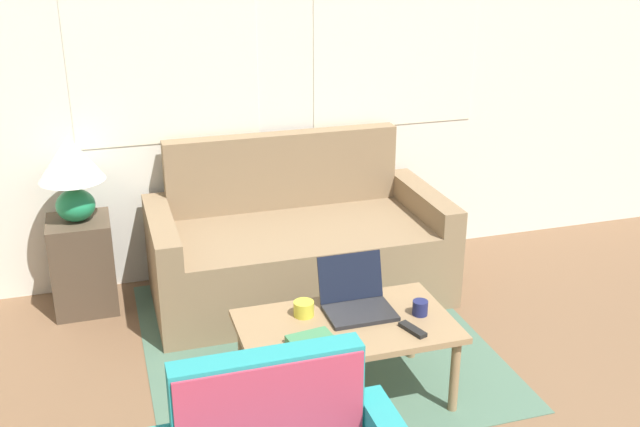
{
  "coord_description": "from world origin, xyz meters",
  "views": [
    {
      "loc": [
        -1.24,
        -0.44,
        2.15
      ],
      "look_at": [
        -0.18,
        2.98,
        0.75
      ],
      "focal_mm": 42.0,
      "sensor_mm": 36.0,
      "label": 1
    }
  ],
  "objects_px": {
    "coffee_table": "(346,332)",
    "cup_yellow": "(420,308)",
    "couch": "(297,249)",
    "tv_remote": "(413,330)",
    "cup_navy": "(304,309)",
    "book_red": "(312,343)",
    "table_lamp": "(71,168)",
    "laptop": "(356,299)"
  },
  "relations": [
    {
      "from": "coffee_table",
      "to": "cup_yellow",
      "type": "height_order",
      "value": "cup_yellow"
    },
    {
      "from": "couch",
      "to": "coffee_table",
      "type": "distance_m",
      "value": 1.16
    },
    {
      "from": "couch",
      "to": "tv_remote",
      "type": "distance_m",
      "value": 1.33
    },
    {
      "from": "cup_navy",
      "to": "book_red",
      "type": "distance_m",
      "value": 0.28
    },
    {
      "from": "book_red",
      "to": "tv_remote",
      "type": "height_order",
      "value": "book_red"
    },
    {
      "from": "cup_navy",
      "to": "book_red",
      "type": "height_order",
      "value": "cup_navy"
    },
    {
      "from": "couch",
      "to": "book_red",
      "type": "height_order",
      "value": "couch"
    },
    {
      "from": "table_lamp",
      "to": "book_red",
      "type": "bearing_deg",
      "value": -56.57
    },
    {
      "from": "cup_yellow",
      "to": "book_red",
      "type": "height_order",
      "value": "cup_yellow"
    },
    {
      "from": "laptop",
      "to": "cup_yellow",
      "type": "bearing_deg",
      "value": -26.68
    },
    {
      "from": "table_lamp",
      "to": "coffee_table",
      "type": "distance_m",
      "value": 1.84
    },
    {
      "from": "table_lamp",
      "to": "book_red",
      "type": "distance_m",
      "value": 1.81
    },
    {
      "from": "laptop",
      "to": "tv_remote",
      "type": "relative_size",
      "value": 2.05
    },
    {
      "from": "table_lamp",
      "to": "cup_yellow",
      "type": "distance_m",
      "value": 2.08
    },
    {
      "from": "coffee_table",
      "to": "laptop",
      "type": "distance_m",
      "value": 0.18
    },
    {
      "from": "couch",
      "to": "laptop",
      "type": "height_order",
      "value": "couch"
    },
    {
      "from": "cup_navy",
      "to": "tv_remote",
      "type": "bearing_deg",
      "value": -33.77
    },
    {
      "from": "book_red",
      "to": "laptop",
      "type": "bearing_deg",
      "value": 41.16
    },
    {
      "from": "laptop",
      "to": "book_red",
      "type": "distance_m",
      "value": 0.4
    },
    {
      "from": "table_lamp",
      "to": "couch",
      "type": "bearing_deg",
      "value": -7.61
    },
    {
      "from": "couch",
      "to": "book_red",
      "type": "distance_m",
      "value": 1.33
    },
    {
      "from": "laptop",
      "to": "cup_navy",
      "type": "bearing_deg",
      "value": 176.29
    },
    {
      "from": "cup_yellow",
      "to": "laptop",
      "type": "bearing_deg",
      "value": 153.32
    },
    {
      "from": "tv_remote",
      "to": "table_lamp",
      "type": "bearing_deg",
      "value": 134.25
    },
    {
      "from": "table_lamp",
      "to": "coffee_table",
      "type": "bearing_deg",
      "value": -48.32
    },
    {
      "from": "laptop",
      "to": "tv_remote",
      "type": "xyz_separation_m",
      "value": [
        0.18,
        -0.27,
        -0.05
      ]
    },
    {
      "from": "cup_yellow",
      "to": "coffee_table",
      "type": "bearing_deg",
      "value": 176.44
    },
    {
      "from": "laptop",
      "to": "book_red",
      "type": "height_order",
      "value": "laptop"
    },
    {
      "from": "cup_yellow",
      "to": "book_red",
      "type": "distance_m",
      "value": 0.58
    },
    {
      "from": "coffee_table",
      "to": "cup_navy",
      "type": "relative_size",
      "value": 10.23
    },
    {
      "from": "couch",
      "to": "laptop",
      "type": "relative_size",
      "value": 5.46
    },
    {
      "from": "cup_yellow",
      "to": "couch",
      "type": "bearing_deg",
      "value": 103.65
    },
    {
      "from": "tv_remote",
      "to": "cup_navy",
      "type": "bearing_deg",
      "value": 146.23
    },
    {
      "from": "cup_navy",
      "to": "cup_yellow",
      "type": "relative_size",
      "value": 1.34
    },
    {
      "from": "laptop",
      "to": "tv_remote",
      "type": "bearing_deg",
      "value": -57.16
    },
    {
      "from": "tv_remote",
      "to": "laptop",
      "type": "bearing_deg",
      "value": 122.84
    },
    {
      "from": "laptop",
      "to": "book_red",
      "type": "bearing_deg",
      "value": -138.84
    },
    {
      "from": "couch",
      "to": "cup_navy",
      "type": "distance_m",
      "value": 1.06
    },
    {
      "from": "coffee_table",
      "to": "tv_remote",
      "type": "distance_m",
      "value": 0.31
    },
    {
      "from": "table_lamp",
      "to": "tv_remote",
      "type": "bearing_deg",
      "value": -45.75
    },
    {
      "from": "laptop",
      "to": "cup_navy",
      "type": "height_order",
      "value": "laptop"
    },
    {
      "from": "table_lamp",
      "to": "book_red",
      "type": "xyz_separation_m",
      "value": [
        0.97,
        -1.46,
        -0.45
      ]
    }
  ]
}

